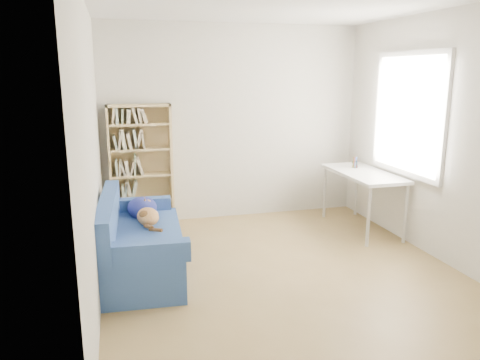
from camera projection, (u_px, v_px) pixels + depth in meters
name	position (u px, v px, depth m)	size (l,w,h in m)	color
ground	(282.00, 272.00, 4.72)	(4.00, 4.00, 0.00)	olive
room_shell	(294.00, 109.00, 4.41)	(3.54, 4.04, 2.62)	silver
sofa	(138.00, 243.00, 4.69)	(0.85, 1.64, 0.79)	navy
bookshelf	(141.00, 171.00, 5.99)	(0.79, 0.25, 1.58)	tan
desk	(363.00, 177.00, 5.88)	(0.58, 1.27, 0.75)	silver
pen_cup	(355.00, 164.00, 6.11)	(0.08, 0.08, 0.15)	white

